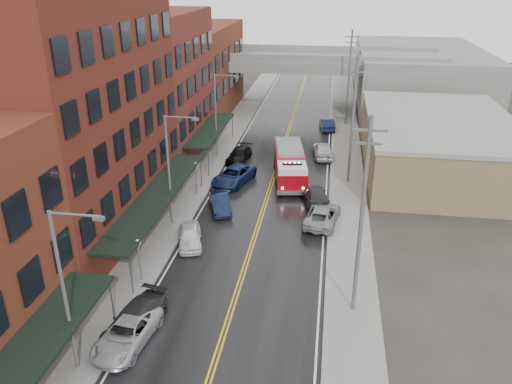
{
  "coord_description": "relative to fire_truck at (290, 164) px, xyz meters",
  "views": [
    {
      "loc": [
        5.16,
        -10.02,
        18.61
      ],
      "look_at": [
        -0.16,
        24.74,
        3.0
      ],
      "focal_mm": 35.0,
      "sensor_mm": 36.0,
      "label": 1
    }
  ],
  "objects": [
    {
      "name": "road",
      "position": [
        -1.61,
        -4.66,
        -1.69
      ],
      "size": [
        11.0,
        160.0,
        0.02
      ],
      "primitive_type": "cube",
      "color": "black",
      "rests_on": "ground"
    },
    {
      "name": "sidewalk_left",
      "position": [
        -8.91,
        -4.66,
        -1.63
      ],
      "size": [
        3.0,
        160.0,
        0.15
      ],
      "primitive_type": "cube",
      "color": "slate",
      "rests_on": "ground"
    },
    {
      "name": "sidewalk_right",
      "position": [
        5.69,
        -4.66,
        -1.63
      ],
      "size": [
        3.0,
        160.0,
        0.15
      ],
      "primitive_type": "cube",
      "color": "slate",
      "rests_on": "ground"
    },
    {
      "name": "curb_left",
      "position": [
        -7.26,
        -4.66,
        -1.63
      ],
      "size": [
        0.3,
        160.0,
        0.15
      ],
      "primitive_type": "cube",
      "color": "gray",
      "rests_on": "ground"
    },
    {
      "name": "curb_right",
      "position": [
        4.04,
        -4.66,
        -1.63
      ],
      "size": [
        0.3,
        160.0,
        0.15
      ],
      "primitive_type": "cube",
      "color": "gray",
      "rests_on": "ground"
    },
    {
      "name": "brick_building_b",
      "position": [
        -14.91,
        -11.66,
        7.3
      ],
      "size": [
        9.0,
        20.0,
        18.0
      ],
      "primitive_type": "cube",
      "color": "#551E16",
      "rests_on": "ground"
    },
    {
      "name": "brick_building_c",
      "position": [
        -14.91,
        5.84,
        5.8
      ],
      "size": [
        9.0,
        15.0,
        15.0
      ],
      "primitive_type": "cube",
      "color": "#591F1A",
      "rests_on": "ground"
    },
    {
      "name": "brick_building_far",
      "position": [
        -14.91,
        23.34,
        4.3
      ],
      "size": [
        9.0,
        20.0,
        12.0
      ],
      "primitive_type": "cube",
      "color": "#5E2618",
      "rests_on": "ground"
    },
    {
      "name": "tan_building",
      "position": [
        14.39,
        5.34,
        0.8
      ],
      "size": [
        14.0,
        22.0,
        5.0
      ],
      "primitive_type": "cube",
      "color": "#8D6E4C",
      "rests_on": "ground"
    },
    {
      "name": "right_far_block",
      "position": [
        16.39,
        35.34,
        2.3
      ],
      "size": [
        18.0,
        30.0,
        8.0
      ],
      "primitive_type": "cube",
      "color": "slate",
      "rests_on": "ground"
    },
    {
      "name": "awning_0",
      "position": [
        -9.1,
        -30.66,
        1.29
      ],
      "size": [
        2.6,
        16.0,
        3.09
      ],
      "color": "black",
      "rests_on": "ground"
    },
    {
      "name": "awning_1",
      "position": [
        -9.1,
        -11.66,
        1.29
      ],
      "size": [
        2.6,
        18.0,
        3.09
      ],
      "color": "black",
      "rests_on": "ground"
    },
    {
      "name": "awning_2",
      "position": [
        -9.09,
        5.84,
        1.28
      ],
      "size": [
        2.6,
        13.0,
        3.09
      ],
      "color": "black",
      "rests_on": "ground"
    },
    {
      "name": "globe_lamp_1",
      "position": [
        -8.01,
        -18.66,
        0.61
      ],
      "size": [
        0.44,
        0.44,
        3.12
      ],
      "color": "#59595B",
      "rests_on": "ground"
    },
    {
      "name": "globe_lamp_2",
      "position": [
        -8.01,
        -4.66,
        0.61
      ],
      "size": [
        0.44,
        0.44,
        3.12
      ],
      "color": "#59595B",
      "rests_on": "ground"
    },
    {
      "name": "street_lamp_0",
      "position": [
        -8.15,
        -26.66,
        3.48
      ],
      "size": [
        2.64,
        0.22,
        9.0
      ],
      "color": "#59595B",
      "rests_on": "ground"
    },
    {
      "name": "street_lamp_1",
      "position": [
        -8.15,
        -10.66,
        3.48
      ],
      "size": [
        2.64,
        0.22,
        9.0
      ],
      "color": "#59595B",
      "rests_on": "ground"
    },
    {
      "name": "street_lamp_2",
      "position": [
        -8.15,
        5.34,
        3.48
      ],
      "size": [
        2.64,
        0.22,
        9.0
      ],
      "color": "#59595B",
      "rests_on": "ground"
    },
    {
      "name": "utility_pole_0",
      "position": [
        5.59,
        -19.66,
        4.6
      ],
      "size": [
        1.8,
        0.24,
        12.0
      ],
      "color": "#59595B",
      "rests_on": "ground"
    },
    {
      "name": "utility_pole_1",
      "position": [
        5.59,
        0.34,
        4.6
      ],
      "size": [
        1.8,
        0.24,
        12.0
      ],
      "color": "#59595B",
      "rests_on": "ground"
    },
    {
      "name": "utility_pole_2",
      "position": [
        5.59,
        20.34,
        4.6
      ],
      "size": [
        1.8,
        0.24,
        12.0
      ],
      "color": "#59595B",
      "rests_on": "ground"
    },
    {
      "name": "overpass",
      "position": [
        -1.61,
        27.34,
        4.28
      ],
      "size": [
        40.0,
        10.0,
        7.5
      ],
      "color": "slate",
      "rests_on": "ground"
    },
    {
      "name": "fire_truck",
      "position": [
        0.0,
        0.0,
        0.0
      ],
      "size": [
        4.49,
        8.93,
        3.14
      ],
      "rotation": [
        0.0,
        0.0,
        0.16
      ],
      "color": "maroon",
      "rests_on": "ground"
    },
    {
      "name": "parked_car_left_2",
      "position": [
        -6.61,
        -24.46,
        -1.01
      ],
      "size": [
        2.88,
        5.2,
        1.38
      ],
      "primitive_type": "imported",
      "rotation": [
        0.0,
        0.0,
        -0.12
      ],
      "color": "#AEB1B6",
      "rests_on": "ground"
    },
    {
      "name": "parked_car_left_3",
      "position": [
        -6.61,
        -23.36,
        -0.97
      ],
      "size": [
        3.02,
        5.34,
        1.46
      ],
      "primitive_type": "imported",
      "rotation": [
        0.0,
        0.0,
        -0.2
      ],
      "color": "#28282A",
      "rests_on": "ground"
    },
    {
      "name": "parked_car_left_4",
      "position": [
        -6.18,
        -13.46,
        -1.0
      ],
      "size": [
        2.77,
        4.44,
        1.41
      ],
      "primitive_type": "imported",
      "rotation": [
        0.0,
        0.0,
        0.29
      ],
      "color": "white",
      "rests_on": "ground"
    },
    {
      "name": "parked_car_left_5",
      "position": [
        -5.21,
        -7.46,
        -0.99
      ],
      "size": [
        2.85,
        4.55,
        1.42
      ],
      "primitive_type": "imported",
      "rotation": [
        0.0,
        0.0,
        0.34
      ],
      "color": "black",
      "rests_on": "ground"
    },
    {
      "name": "parked_car_left_6",
      "position": [
        -5.21,
        -1.46,
        -0.93
      ],
      "size": [
        4.08,
        6.07,
        1.55
      ],
      "primitive_type": "imported",
      "rotation": [
        0.0,
        0.0,
        -0.3
      ],
      "color": "navy",
      "rests_on": "ground"
    },
    {
      "name": "parked_car_left_7",
      "position": [
        -5.79,
        4.54,
        -1.02
      ],
      "size": [
        2.46,
        4.93,
        1.37
      ],
      "primitive_type": "imported",
      "rotation": [
        0.0,
        0.0,
        -0.12
      ],
      "color": "black",
      "rests_on": "ground"
    },
    {
      "name": "parked_car_right_0",
      "position": [
        3.39,
        -8.54,
        -0.97
      ],
      "size": [
        3.19,
        5.56,
        1.46
      ],
      "primitive_type": "imported",
      "rotation": [
        0.0,
        0.0,
        2.99
      ],
      "color": "gray",
      "rests_on": "ground"
    },
    {
      "name": "parked_car_right_1",
      "position": [
        2.71,
        -4.86,
        -0.99
      ],
      "size": [
        2.92,
        5.18,
        1.42
      ],
      "primitive_type": "imported",
      "rotation": [
        0.0,
        0.0,
        3.34
      ],
      "color": "#2A2A2C",
      "rests_on": "ground"
    },
    {
      "name": "parked_car_right_2",
      "position": [
        2.99,
        7.14,
        -0.87
      ],
      "size": [
        2.52,
        5.1,
        1.67
      ],
      "primitive_type": "imported",
      "rotation": [
        0.0,
        0.0,
        3.26
      ],
      "color": "silver",
      "rests_on": "ground"
    },
    {
      "name": "parked_car_right_3",
      "position": [
        3.2,
        17.54,
        -0.96
      ],
      "size": [
        2.17,
        4.68,
        1.48
      ],
      "primitive_type": "imported",
      "rotation": [
        0.0,
        0.0,
        3.28
      ],
      "color": "black",
      "rests_on": "ground"
    }
  ]
}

